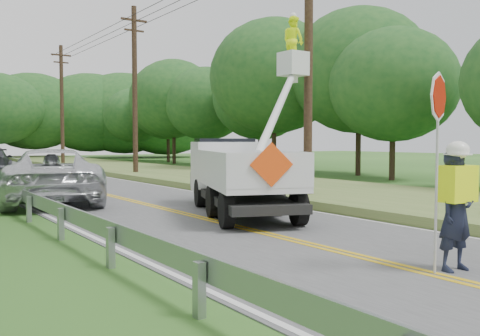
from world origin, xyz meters
TOP-DOWN VIEW (x-y plane):
  - ground at (0.00, 0.00)m, footprint 140.00×140.00m
  - road at (0.00, 14.00)m, footprint 7.20×96.00m
  - utility_poles at (5.00, 17.02)m, footprint 1.60×43.30m
  - tall_grass_verge at (7.10, 14.00)m, footprint 7.00×96.00m
  - treeline_right at (15.66, 24.59)m, footprint 10.77×51.97m
  - flagger at (0.51, 0.48)m, footprint 1.21×0.53m
  - bucket_truck at (1.94, 8.78)m, footprint 5.45×6.72m
  - suv_silver at (-2.44, 14.06)m, footprint 4.53×7.23m

SIDE VIEW (x-z plane):
  - ground at x=0.00m, z-range 0.00..0.00m
  - road at x=0.00m, z-range 0.00..0.02m
  - tall_grass_verge at x=7.10m, z-range 0.00..0.30m
  - suv_silver at x=-2.44m, z-range 0.02..1.88m
  - flagger at x=0.51m, z-range -0.45..2.81m
  - bucket_truck at x=1.94m, z-range -1.70..4.66m
  - utility_poles at x=5.00m, z-range 0.27..10.27m
  - treeline_right at x=15.66m, z-range 0.54..11.01m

